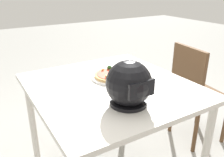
{
  "coord_description": "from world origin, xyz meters",
  "views": [
    {
      "loc": [
        0.73,
        1.22,
        1.38
      ],
      "look_at": [
        -0.04,
        -0.05,
        0.78
      ],
      "focal_mm": 38.03,
      "sensor_mm": 36.0,
      "label": 1
    }
  ],
  "objects_px": {
    "chair_side": "(194,90)",
    "pizza": "(113,75)",
    "dining_table": "(111,96)",
    "motorcycle_helmet": "(129,84)"
  },
  "relations": [
    {
      "from": "dining_table",
      "to": "chair_side",
      "type": "relative_size",
      "value": 1.18
    },
    {
      "from": "pizza",
      "to": "motorcycle_helmet",
      "type": "xyz_separation_m",
      "value": [
        0.13,
        0.37,
        0.1
      ]
    },
    {
      "from": "dining_table",
      "to": "motorcycle_helmet",
      "type": "height_order",
      "value": "motorcycle_helmet"
    },
    {
      "from": "chair_side",
      "to": "pizza",
      "type": "bearing_deg",
      "value": -5.61
    },
    {
      "from": "pizza",
      "to": "motorcycle_helmet",
      "type": "relative_size",
      "value": 1.04
    },
    {
      "from": "dining_table",
      "to": "pizza",
      "type": "relative_size",
      "value": 4.08
    },
    {
      "from": "motorcycle_helmet",
      "to": "chair_side",
      "type": "bearing_deg",
      "value": -161.96
    },
    {
      "from": "motorcycle_helmet",
      "to": "chair_side",
      "type": "distance_m",
      "value": 1.03
    },
    {
      "from": "dining_table",
      "to": "chair_side",
      "type": "bearing_deg",
      "value": -178.71
    },
    {
      "from": "dining_table",
      "to": "chair_side",
      "type": "xyz_separation_m",
      "value": [
        -0.86,
        -0.02,
        -0.17
      ]
    }
  ]
}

